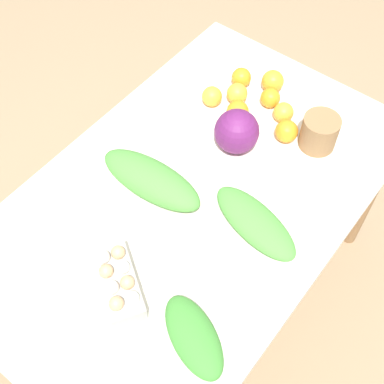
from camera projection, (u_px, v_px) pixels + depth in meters
name	position (u px, v px, depth m)	size (l,w,h in m)	color
ground_plane	(192.00, 296.00, 2.27)	(8.00, 8.00, 0.00)	#937A5B
dining_table	(192.00, 212.00, 1.73)	(1.45, 0.89, 0.75)	silver
cabbage_purple	(237.00, 131.00, 1.71)	(0.15, 0.15, 0.15)	#601E5B
egg_carton	(118.00, 282.00, 1.44)	(0.20, 0.24, 0.09)	#A8A8A3
paper_bag	(319.00, 132.00, 1.73)	(0.12, 0.12, 0.12)	olive
greens_bunch_scallion	(255.00, 223.00, 1.56)	(0.31, 0.12, 0.07)	#4C933D
greens_bunch_dandelion	(151.00, 180.00, 1.64)	(0.36, 0.13, 0.09)	#4C933D
greens_bunch_kale	(194.00, 337.00, 1.37)	(0.25, 0.12, 0.06)	#3D8433
orange_0	(238.00, 112.00, 1.81)	(0.08, 0.08, 0.08)	orange
orange_1	(270.00, 98.00, 1.85)	(0.07, 0.07, 0.07)	orange
orange_2	(286.00, 131.00, 1.76)	(0.08, 0.08, 0.08)	orange
orange_3	(283.00, 112.00, 1.81)	(0.07, 0.07, 0.07)	#F9A833
orange_4	(237.00, 93.00, 1.86)	(0.07, 0.07, 0.07)	#F9A833
orange_5	(212.00, 96.00, 1.85)	(0.07, 0.07, 0.07)	#F9A833
orange_6	(241.00, 78.00, 1.91)	(0.07, 0.07, 0.07)	orange
orange_7	(273.00, 81.00, 1.89)	(0.08, 0.08, 0.08)	orange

